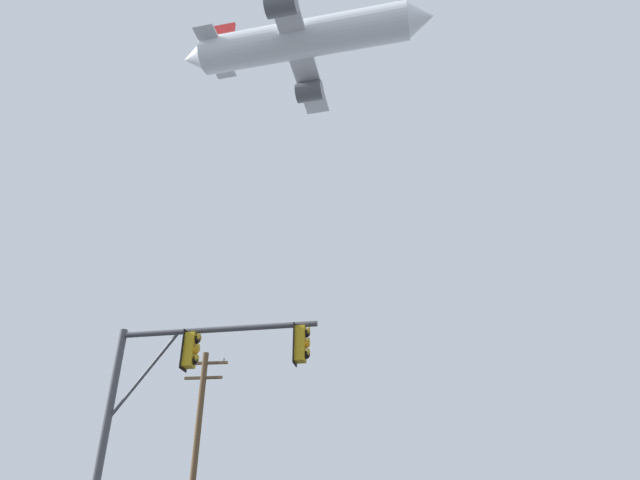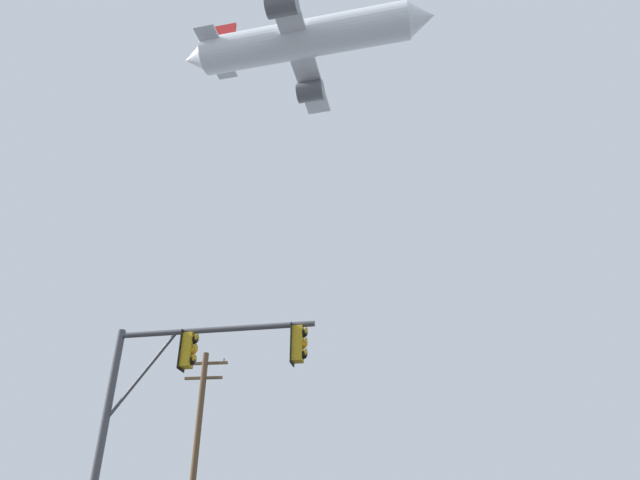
% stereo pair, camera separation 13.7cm
% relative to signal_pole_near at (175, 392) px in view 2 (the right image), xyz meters
% --- Properties ---
extents(signal_pole_near, '(5.43, 0.67, 6.77)m').
position_rel_signal_pole_near_xyz_m(signal_pole_near, '(0.00, 0.00, 0.00)').
color(signal_pole_near, '#4C4C51').
rests_on(signal_pole_near, ground).
extents(utility_pole, '(2.20, 0.28, 9.69)m').
position_rel_signal_pole_near_xyz_m(utility_pole, '(-3.06, 11.41, 0.12)').
color(utility_pole, brown).
rests_on(utility_pole, ground).
extents(airplane, '(30.17, 23.31, 8.21)m').
position_rel_signal_pole_near_xyz_m(airplane, '(-1.49, 30.36, 48.05)').
color(airplane, white).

